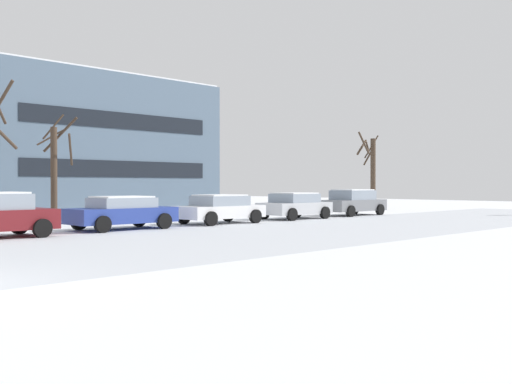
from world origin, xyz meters
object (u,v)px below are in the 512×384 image
parked_car_blue (122,212)px  parked_car_gray (353,202)px  parked_car_white (220,209)px  parked_car_silver (295,205)px

parked_car_blue → parked_car_gray: 15.37m
parked_car_blue → parked_car_white: parked_car_white is taller
parked_car_blue → parked_car_gray: bearing=-0.2°
parked_car_white → parked_car_gray: 10.25m
parked_car_silver → parked_car_white: bearing=179.6°
parked_car_blue → parked_car_white: 5.12m
parked_car_white → parked_car_silver: parked_car_silver is taller
parked_car_blue → parked_car_white: (5.12, -0.06, -0.00)m
parked_car_blue → parked_car_silver: size_ratio=1.08×
parked_car_white → parked_car_silver: (5.12, -0.03, 0.02)m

